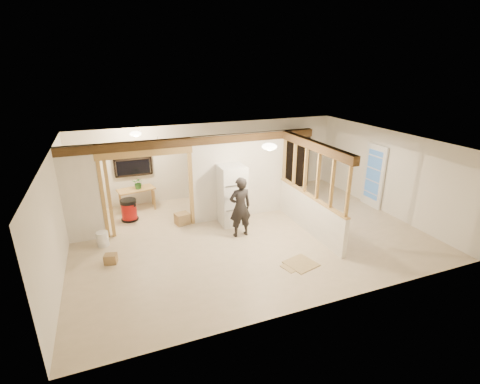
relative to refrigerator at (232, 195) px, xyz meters
name	(u,v)px	position (x,y,z in m)	size (l,w,h in m)	color
floor	(249,234)	(0.18, -0.80, -0.86)	(9.00, 6.50, 0.01)	beige
ceiling	(250,143)	(0.18, -0.80, 1.64)	(9.00, 6.50, 0.01)	white
wall_back	(212,160)	(0.18, 2.45, 0.39)	(9.00, 0.01, 2.50)	silver
wall_front	(320,249)	(0.18, -4.05, 0.39)	(9.00, 0.01, 2.50)	silver
wall_left	(56,216)	(-4.32, -0.80, 0.39)	(0.01, 6.50, 2.50)	silver
wall_right	(386,172)	(4.68, -0.80, 0.39)	(0.01, 6.50, 2.50)	silver
partition_left_stub	(81,195)	(-3.87, 0.40, 0.39)	(0.90, 0.12, 2.50)	silver
partition_center	(240,176)	(0.38, 0.40, 0.39)	(2.80, 0.12, 2.50)	silver
doorway_frame	(149,192)	(-2.22, 0.40, 0.24)	(2.46, 0.14, 2.20)	tan
header_beam_back	(198,141)	(-0.82, 0.40, 1.52)	(7.00, 0.18, 0.22)	#4D341A
header_beam_right	(314,145)	(1.78, -1.20, 1.52)	(0.18, 3.30, 0.22)	#4D341A
pony_wall	(309,213)	(1.78, -1.20, -0.36)	(0.12, 3.20, 1.00)	silver
stud_partition	(312,173)	(1.78, -1.20, 0.80)	(0.14, 3.20, 1.32)	tan
window_back	(132,159)	(-2.42, 2.37, 0.69)	(1.12, 0.10, 1.10)	black
french_door	(374,176)	(4.60, -0.40, 0.14)	(0.12, 0.86, 2.00)	white
ceiling_dome_main	(269,147)	(0.48, -1.30, 1.62)	(0.36, 0.36, 0.16)	#FFEABF
ceiling_dome_util	(135,134)	(-2.32, 1.50, 1.62)	(0.32, 0.32, 0.14)	#FFEABF
hanging_bulb	(158,148)	(-1.82, 0.80, 1.32)	(0.07, 0.07, 0.07)	#FFD88C
refrigerator	(232,195)	(0.00, 0.00, 0.00)	(0.71, 0.69, 1.72)	white
woman	(240,207)	(-0.07, -0.81, -0.04)	(0.60, 0.39, 1.63)	black
work_table	(137,199)	(-2.43, 2.02, -0.51)	(1.09, 0.55, 0.69)	tan
potted_plant	(138,183)	(-2.35, 1.98, 0.02)	(0.33, 0.29, 0.37)	#386B2A
shop_vac	(129,210)	(-2.74, 1.27, -0.53)	(0.50, 0.50, 0.65)	maroon
bookshelf	(294,159)	(3.24, 2.21, 0.17)	(1.03, 0.34, 2.06)	black
bucket	(103,239)	(-3.50, -0.07, -0.67)	(0.29, 0.29, 0.37)	silver
box_util_a	(182,219)	(-1.36, 0.45, -0.70)	(0.38, 0.32, 0.32)	olive
box_util_b	(91,218)	(-3.79, 1.49, -0.72)	(0.30, 0.30, 0.28)	olive
box_front	(111,259)	(-3.35, -1.02, -0.75)	(0.27, 0.22, 0.22)	olive
floor_panel_near	(301,264)	(0.72, -2.65, -0.85)	(0.63, 0.63, 0.02)	tan
floor_panel_far	(293,266)	(0.49, -2.67, -0.85)	(0.48, 0.38, 0.02)	tan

